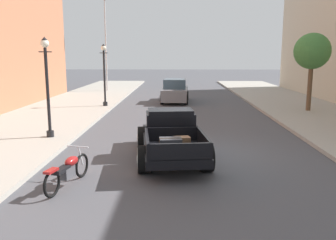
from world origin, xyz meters
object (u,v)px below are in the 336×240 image
Objects in this scene: flagpole at (108,26)px; street_tree_second at (312,52)px; street_lamp_near at (47,80)px; motorcycle_parked at (68,170)px; hotrod_truck_black at (170,134)px; car_background_grey at (175,91)px; street_lamp_far at (104,70)px.

flagpole is 17.74m from street_tree_second.
flagpole is (-1.05, 18.11, 3.39)m from street_lamp_near.
hotrod_truck_black is at bearing 47.29° from motorcycle_parked.
car_background_grey is 1.14× the size of street_lamp_near.
car_background_grey is (2.66, 16.55, 0.33)m from motorcycle_parked.
car_background_grey is at bearing 89.64° from hotrod_truck_black.
hotrod_truck_black is at bearing -68.06° from street_lamp_far.
flagpole reaches higher than motorcycle_parked.
motorcycle_parked is at bearing -131.13° from street_tree_second.
car_background_grey is 5.59m from street_lamp_far.
hotrod_truck_black is 0.55× the size of flagpole.
motorcycle_parked is at bearing -81.96° from flagpole.
street_lamp_far is at bearing 111.94° from hotrod_truck_black.
street_lamp_near is at bearing 114.22° from motorcycle_parked.
street_tree_second reaches higher than street_lamp_far.
hotrod_truck_black is 1.31× the size of street_lamp_far.
motorcycle_parked is at bearing -99.11° from car_background_grey.
hotrod_truck_black is at bearing -23.89° from street_lamp_near.
street_lamp_near is at bearing -86.69° from flagpole.
motorcycle_parked is 0.48× the size of car_background_grey.
flagpole is at bearing 98.04° from motorcycle_parked.
flagpole is (-3.25, 23.00, 5.33)m from motorcycle_parked.
street_lamp_far is at bearing 172.56° from street_tree_second.
car_background_grey is 0.48× the size of flagpole.
street_lamp_far is at bearing -145.38° from car_background_grey.
car_background_grey is at bearing 149.15° from street_tree_second.
street_lamp_near and street_lamp_far have the same top height.
motorcycle_parked is 23.84m from flagpole.
hotrod_truck_black reaches higher than motorcycle_parked.
street_lamp_near is at bearing -93.00° from street_lamp_far.
street_lamp_far is at bearing 97.39° from motorcycle_parked.
motorcycle_parked is 16.12m from street_tree_second.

